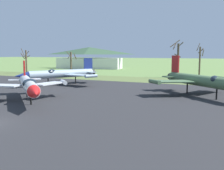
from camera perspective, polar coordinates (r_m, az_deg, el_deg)
The scene contains 11 objects.
asphalt_apron at distance 35.75m, azimuth -8.89°, elevation -3.15°, with size 86.95×46.00×0.05m, color #28282B.
grass_verge_strip at distance 61.74m, azimuth 6.24°, elevation 1.19°, with size 146.95×12.00×0.06m, color #586938.
jet_fighter_front_left at distance 35.23m, azimuth -17.92°, elevation 0.08°, with size 13.59×12.79×5.16m.
jet_fighter_rear_left at distance 39.36m, azimuth 19.40°, elevation 0.90°, with size 14.69×14.41×5.90m.
jet_fighter_rear_right at distance 51.96m, azimuth -11.27°, elevation 2.48°, with size 13.52×15.42×5.26m.
info_placard_rear_right at distance 48.72m, azimuth -20.36°, elevation -0.09°, with size 0.63×0.37×0.95m.
bare_tree_far_left at distance 85.48m, azimuth -18.44°, elevation 5.17°, with size 2.32×2.85×7.75m.
bare_tree_left_of_center at distance 80.48m, azimuth -8.97°, elevation 5.15°, with size 2.95×2.94×6.82m.
bare_tree_center at distance 68.68m, azimuth 14.28°, elevation 5.76°, with size 3.37×3.06×9.75m.
bare_tree_right_of_center at distance 67.30m, azimuth 18.79°, elevation 4.99°, with size 1.85×1.52×8.75m.
visitor_building at distance 106.81m, azimuth -5.02°, elevation 5.98°, with size 28.31×13.14×8.67m.
Camera 1 is at (19.65, -15.39, 6.32)m, focal length 41.48 mm.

